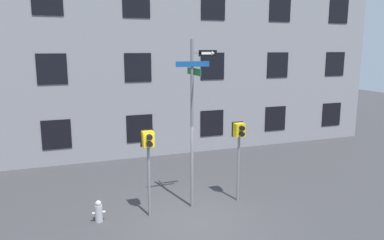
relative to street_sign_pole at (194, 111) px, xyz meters
The scene contains 6 objects.
ground_plane 3.12m from the street_sign_pole, 116.75° to the right, with size 60.00×60.00×0.00m, color #38383A.
building_facade 7.03m from the street_sign_pole, 94.13° to the left, with size 24.00×0.63×13.22m.
street_sign_pole is the anchor object (origin of this frame).
pedestrian_signal_left 1.73m from the street_sign_pole, behind, with size 0.38×0.40×2.54m.
pedestrian_signal_right 1.77m from the street_sign_pole, ahead, with size 0.37×0.40×2.54m.
fire_hydrant 3.90m from the street_sign_pole, behind, with size 0.37×0.21×0.62m.
Camera 1 is at (-3.29, -9.26, 4.79)m, focal length 35.00 mm.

